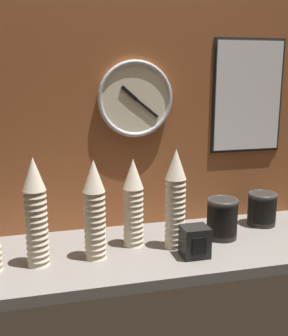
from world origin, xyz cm
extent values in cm
cube|color=slate|center=(0.00, 0.00, -2.00)|extent=(160.00, 56.00, 4.00)
cube|color=brown|center=(0.00, 26.50, 52.50)|extent=(160.00, 3.00, 105.00)
cone|color=beige|center=(-23.95, -5.33, 5.92)|extent=(8.12, 8.12, 11.83)
cone|color=beige|center=(-23.95, -5.33, 8.05)|extent=(8.12, 8.12, 11.83)
cone|color=beige|center=(-23.95, -5.33, 10.19)|extent=(8.12, 8.12, 11.83)
cone|color=beige|center=(-23.95, -5.33, 12.32)|extent=(8.12, 8.12, 11.83)
cone|color=beige|center=(-23.95, -5.33, 14.46)|extent=(8.12, 8.12, 11.83)
cone|color=beige|center=(-23.95, -5.33, 16.59)|extent=(8.12, 8.12, 11.83)
cone|color=beige|center=(-23.95, -5.33, 18.73)|extent=(8.12, 8.12, 11.83)
cone|color=beige|center=(-23.95, -5.33, 20.87)|extent=(8.12, 8.12, 11.83)
cone|color=beige|center=(-23.95, -5.33, 23.00)|extent=(8.12, 8.12, 11.83)
cone|color=beige|center=(-23.95, -5.33, 25.14)|extent=(8.12, 8.12, 11.83)
cone|color=beige|center=(-23.95, -5.33, 27.27)|extent=(8.12, 8.12, 11.83)
cone|color=beige|center=(-23.95, -5.33, 29.41)|extent=(8.12, 8.12, 11.83)
cone|color=beige|center=(-23.95, -5.33, 31.54)|extent=(8.12, 8.12, 11.83)
cone|color=beige|center=(7.73, -3.29, 5.92)|extent=(8.12, 8.12, 11.83)
cone|color=beige|center=(7.73, -3.29, 8.05)|extent=(8.12, 8.12, 11.83)
cone|color=beige|center=(7.73, -3.29, 10.19)|extent=(8.12, 8.12, 11.83)
cone|color=beige|center=(7.73, -3.29, 12.32)|extent=(8.12, 8.12, 11.83)
cone|color=beige|center=(7.73, -3.29, 14.46)|extent=(8.12, 8.12, 11.83)
cone|color=beige|center=(7.73, -3.29, 16.59)|extent=(8.12, 8.12, 11.83)
cone|color=beige|center=(7.73, -3.29, 18.73)|extent=(8.12, 8.12, 11.83)
cone|color=beige|center=(7.73, -3.29, 20.87)|extent=(8.12, 8.12, 11.83)
cone|color=beige|center=(7.73, -3.29, 23.00)|extent=(8.12, 8.12, 11.83)
cone|color=beige|center=(7.73, -3.29, 25.14)|extent=(8.12, 8.12, 11.83)
cone|color=beige|center=(7.73, -3.29, 27.27)|extent=(8.12, 8.12, 11.83)
cone|color=beige|center=(7.73, -3.29, 29.41)|extent=(8.12, 8.12, 11.83)
cone|color=beige|center=(7.73, -3.29, 31.54)|extent=(8.12, 8.12, 11.83)
cone|color=beige|center=(7.73, -3.29, 33.68)|extent=(8.12, 8.12, 11.83)
cone|color=beige|center=(-7.61, 2.70, 5.92)|extent=(8.12, 8.12, 11.83)
cone|color=beige|center=(-7.61, 2.70, 8.05)|extent=(8.12, 8.12, 11.83)
cone|color=beige|center=(-7.61, 2.70, 10.19)|extent=(8.12, 8.12, 11.83)
cone|color=beige|center=(-7.61, 2.70, 12.32)|extent=(8.12, 8.12, 11.83)
cone|color=beige|center=(-7.61, 2.70, 14.46)|extent=(8.12, 8.12, 11.83)
cone|color=beige|center=(-7.61, 2.70, 16.59)|extent=(8.12, 8.12, 11.83)
cone|color=beige|center=(-7.61, 2.70, 18.73)|extent=(8.12, 8.12, 11.83)
cone|color=beige|center=(-7.61, 2.70, 20.87)|extent=(8.12, 8.12, 11.83)
cone|color=beige|center=(-7.61, 2.70, 23.00)|extent=(8.12, 8.12, 11.83)
cone|color=beige|center=(-7.61, 2.70, 25.14)|extent=(8.12, 8.12, 11.83)
cone|color=beige|center=(-7.61, 2.70, 27.27)|extent=(8.12, 8.12, 11.83)
cone|color=beige|center=(-7.61, 2.70, 29.41)|extent=(8.12, 8.12, 11.83)
cone|color=beige|center=(-44.69, -5.98, 5.92)|extent=(8.12, 8.12, 11.83)
cone|color=beige|center=(-44.69, -5.98, 8.05)|extent=(8.12, 8.12, 11.83)
cone|color=beige|center=(-44.69, -5.98, 10.19)|extent=(8.12, 8.12, 11.83)
cone|color=beige|center=(-44.69, -5.98, 12.32)|extent=(8.12, 8.12, 11.83)
cone|color=beige|center=(-44.69, -5.98, 14.46)|extent=(8.12, 8.12, 11.83)
cone|color=beige|center=(-44.69, -5.98, 16.59)|extent=(8.12, 8.12, 11.83)
cone|color=beige|center=(-44.69, -5.98, 18.73)|extent=(8.12, 8.12, 11.83)
cone|color=beige|center=(-44.69, -5.98, 20.87)|extent=(8.12, 8.12, 11.83)
cone|color=beige|center=(-44.69, -5.98, 23.00)|extent=(8.12, 8.12, 11.83)
cone|color=beige|center=(-44.69, -5.98, 25.14)|extent=(8.12, 8.12, 11.83)
cone|color=beige|center=(-44.69, -5.98, 27.27)|extent=(8.12, 8.12, 11.83)
cone|color=beige|center=(-44.69, -5.98, 29.41)|extent=(8.12, 8.12, 11.83)
cone|color=beige|center=(-44.69, -5.98, 31.54)|extent=(8.12, 8.12, 11.83)
cone|color=beige|center=(-44.69, -5.98, 33.68)|extent=(8.12, 8.12, 11.83)
cylinder|color=black|center=(53.90, 10.89, 2.23)|extent=(12.60, 12.60, 4.46)
cylinder|color=black|center=(53.90, 10.89, 4.28)|extent=(12.60, 12.60, 4.46)
cylinder|color=black|center=(53.90, 10.89, 6.34)|extent=(12.60, 12.60, 4.46)
cylinder|color=black|center=(53.90, 10.89, 8.39)|extent=(12.60, 12.60, 4.46)
cylinder|color=black|center=(53.90, 10.89, 10.44)|extent=(12.60, 12.60, 4.46)
cylinder|color=black|center=(53.90, 10.89, 12.50)|extent=(12.60, 12.60, 4.46)
torus|color=#302D2A|center=(53.90, 10.89, 14.06)|extent=(13.20, 13.20, 1.60)
cylinder|color=black|center=(29.74, 0.84, 2.23)|extent=(12.60, 12.60, 4.46)
cylinder|color=black|center=(29.74, 0.84, 4.28)|extent=(12.60, 12.60, 4.46)
cylinder|color=black|center=(29.74, 0.84, 6.34)|extent=(12.60, 12.60, 4.46)
cylinder|color=black|center=(29.74, 0.84, 8.39)|extent=(12.60, 12.60, 4.46)
cylinder|color=black|center=(29.74, 0.84, 10.44)|extent=(12.60, 12.60, 4.46)
cylinder|color=black|center=(29.74, 0.84, 12.50)|extent=(12.60, 12.60, 4.46)
cylinder|color=black|center=(29.74, 0.84, 14.55)|extent=(12.60, 12.60, 4.46)
torus|color=#302D2A|center=(29.74, 0.84, 16.11)|extent=(13.20, 13.20, 1.60)
cylinder|color=beige|center=(-1.67, 23.90, 56.59)|extent=(31.68, 1.80, 31.68)
torus|color=#B2B2B7|center=(-1.67, 23.09, 56.59)|extent=(32.39, 1.98, 32.39)
cube|color=black|center=(-4.64, 22.60, 59.21)|extent=(6.89, 0.60, 6.29)
cube|color=black|center=(3.15, 22.60, 52.73)|extent=(10.26, 0.60, 8.52)
cylinder|color=black|center=(-1.67, 22.60, 56.59)|extent=(1.58, 0.60, 1.58)
cube|color=black|center=(51.08, 24.62, 56.91)|extent=(34.44, 0.60, 51.01)
cube|color=white|center=(51.08, 24.20, 56.91)|extent=(32.04, 1.20, 48.61)
cube|color=black|center=(12.31, -13.24, 5.83)|extent=(10.03, 8.76, 11.66)
cube|color=black|center=(12.31, -17.82, 5.83)|extent=(5.52, 0.40, 6.53)
camera|label=1|loc=(-42.88, -150.99, 68.08)|focal=45.00mm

